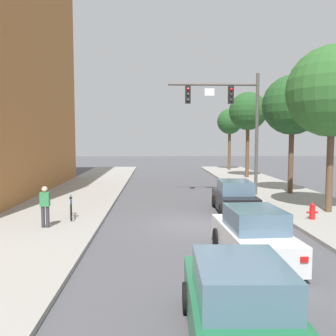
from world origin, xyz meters
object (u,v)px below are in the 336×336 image
Objects in this scene: traffic_signal_mast at (232,112)px; fire_hydrant at (312,211)px; pedestrian_sidewalk_left_walker at (45,205)px; car_following_white at (253,236)px; street_tree_second at (292,105)px; car_third_green at (239,309)px; street_tree_nearest at (332,92)px; street_tree_farthest at (230,122)px; bicycle_leaning at (71,209)px; street_tree_third at (248,112)px; car_lead_black at (234,198)px.

traffic_signal_mast is 8.78m from fire_hydrant.
fire_hydrant is (11.20, 1.06, -0.56)m from pedestrian_sidewalk_left_walker.
car_following_white is 2.62× the size of pedestrian_sidewalk_left_walker.
car_third_green is at bearing -113.20° from street_tree_second.
car_following_white is 1.00× the size of car_third_green.
street_tree_farthest is (0.10, 23.93, -0.35)m from street_tree_nearest.
street_tree_nearest is 23.94m from street_tree_farthest.
fire_hydrant is 0.11× the size of street_tree_farthest.
fire_hydrant is at bearing -93.54° from street_tree_farthest.
car_third_green is 11.29m from bicycle_leaning.
traffic_signal_mast reaches higher than car_third_green.
fire_hydrant is 26.06m from street_tree_farthest.
street_tree_third reaches higher than car_third_green.
car_following_white is 4.91m from car_third_green.
car_following_white and car_third_green have the same top height.
car_following_white is 23.31m from street_tree_third.
street_tree_second reaches higher than fire_hydrant.
street_tree_farthest is at bearing 90.88° from street_tree_second.
traffic_signal_mast is at bearing 78.51° from car_third_green.
street_tree_third reaches higher than street_tree_farthest.
traffic_signal_mast is 18.82m from street_tree_farthest.
street_tree_nearest is 1.03× the size of street_tree_third.
pedestrian_sidewalk_left_walker is 29.84m from street_tree_farthest.
street_tree_third reaches higher than street_tree_second.
car_following_white is 0.55× the size of street_tree_nearest.
street_tree_farthest is (5.48, 30.26, 4.78)m from car_following_white.
street_tree_nearest reaches higher than car_lead_black.
car_following_white is 2.47× the size of bicycle_leaning.
car_lead_black is 8.96m from pedestrian_sidewalk_left_walker.
street_tree_nearest is at bearing 4.51° from bicycle_leaning.
pedestrian_sidewalk_left_walker is (-8.28, -3.40, 0.34)m from car_lead_black.
bicycle_leaning is 0.23× the size of street_tree_third.
car_third_green is at bearing -104.57° from street_tree_third.
bicycle_leaning is 13.21m from street_tree_nearest.
street_tree_third is (12.10, 16.66, 5.53)m from bicycle_leaning.
pedestrian_sidewalk_left_walker is 16.33m from street_tree_second.
street_tree_nearest is at bearing -90.17° from street_tree_third.
traffic_signal_mast reaches higher than fire_hydrant.
street_tree_farthest reaches higher than car_following_white.
street_tree_second reaches higher than car_following_white.
pedestrian_sidewalk_left_walker is 1.89m from bicycle_leaning.
street_tree_third reaches higher than car_following_white.
bicycle_leaning is 15.15m from street_tree_second.
street_tree_third is (3.60, 10.24, 0.78)m from traffic_signal_mast.
car_lead_black is at bearing -106.55° from street_tree_third.
traffic_signal_mast is at bearing 41.67° from pedestrian_sidewalk_left_walker.
street_tree_second reaches higher than bicycle_leaning.
pedestrian_sidewalk_left_walker reaches higher than car_lead_black.
car_third_green is 0.56× the size of street_tree_third.
street_tree_nearest is (4.40, -0.74, 5.13)m from car_lead_black.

